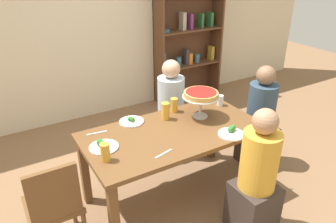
{
  "coord_description": "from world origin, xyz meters",
  "views": [
    {
      "loc": [
        -1.33,
        -2.14,
        2.17
      ],
      "look_at": [
        0.0,
        0.1,
        0.89
      ],
      "focal_mm": 34.6,
      "sensor_mm": 36.0,
      "label": 1
    }
  ],
  "objects": [
    {
      "name": "water_glass_clear_near",
      "position": [
        0.7,
        0.21,
        0.8
      ],
      "size": [
        0.07,
        0.07,
        0.11
      ],
      "primitive_type": "cylinder",
      "color": "white",
      "rests_on": "dining_table"
    },
    {
      "name": "beer_glass_amber_spare",
      "position": [
        0.21,
        0.33,
        0.81
      ],
      "size": [
        0.07,
        0.07,
        0.14
      ],
      "primitive_type": "cylinder",
      "color": "gold",
      "rests_on": "dining_table"
    },
    {
      "name": "deep_dish_pizza_stand",
      "position": [
        0.37,
        0.11,
        0.96
      ],
      "size": [
        0.36,
        0.36,
        0.26
      ],
      "color": "silver",
      "rests_on": "dining_table"
    },
    {
      "name": "cutlery_fork_far",
      "position": [
        -0.26,
        -0.27,
        0.74
      ],
      "size": [
        0.18,
        0.06,
        0.0
      ],
      "primitive_type": "cube",
      "rotation": [
        0.0,
        0.0,
        0.24
      ],
      "color": "silver",
      "rests_on": "dining_table"
    },
    {
      "name": "salad_plate_spare",
      "position": [
        -0.64,
        0.06,
        0.76
      ],
      "size": [
        0.24,
        0.24,
        0.07
      ],
      "color": "white",
      "rests_on": "dining_table"
    },
    {
      "name": "chair_head_west",
      "position": [
        -1.11,
        -0.11,
        0.49
      ],
      "size": [
        0.4,
        0.4,
        0.87
      ],
      "color": "brown",
      "rests_on": "ground_plane"
    },
    {
      "name": "diner_far_right",
      "position": [
        0.39,
        0.69,
        0.49
      ],
      "size": [
        0.34,
        0.34,
        1.15
      ],
      "rotation": [
        0.0,
        0.0,
        -1.57
      ],
      "color": "#382D28",
      "rests_on": "ground_plane"
    },
    {
      "name": "salad_plate_far_diner",
      "position": [
        0.4,
        -0.31,
        0.76
      ],
      "size": [
        0.23,
        0.23,
        0.07
      ],
      "color": "white",
      "rests_on": "dining_table"
    },
    {
      "name": "beer_glass_amber_tall",
      "position": [
        0.05,
        0.23,
        0.82
      ],
      "size": [
        0.08,
        0.08,
        0.17
      ],
      "primitive_type": "cylinder",
      "color": "gold",
      "rests_on": "dining_table"
    },
    {
      "name": "cutlery_knife_near",
      "position": [
        0.74,
        -0.29,
        0.74
      ],
      "size": [
        0.18,
        0.05,
        0.0
      ],
      "primitive_type": "cube",
      "rotation": [
        0.0,
        0.0,
        -0.17
      ],
      "color": "silver",
      "rests_on": "dining_table"
    },
    {
      "name": "bookshelf",
      "position": [
        1.5,
        2.02,
        1.17
      ],
      "size": [
        1.1,
        0.3,
        2.21
      ],
      "color": "brown",
      "rests_on": "ground_plane"
    },
    {
      "name": "diner_near_right",
      "position": [
        0.37,
        -0.69,
        0.49
      ],
      "size": [
        0.34,
        0.34,
        1.15
      ],
      "rotation": [
        0.0,
        0.0,
        1.57
      ],
      "color": "#382D28",
      "rests_on": "ground_plane"
    },
    {
      "name": "diner_head_east",
      "position": [
        1.12,
        0.03,
        0.49
      ],
      "size": [
        0.34,
        0.34,
        1.15
      ],
      "rotation": [
        0.0,
        0.0,
        3.14
      ],
      "color": "#382D28",
      "rests_on": "ground_plane"
    },
    {
      "name": "cutlery_fork_near",
      "position": [
        -0.6,
        0.31,
        0.74
      ],
      "size": [
        0.18,
        0.04,
        0.0
      ],
      "primitive_type": "cube",
      "rotation": [
        0.0,
        0.0,
        3.0
      ],
      "color": "silver",
      "rests_on": "dining_table"
    },
    {
      "name": "rear_partition",
      "position": [
        0.0,
        2.2,
        1.4
      ],
      "size": [
        8.0,
        0.12,
        2.8
      ],
      "primitive_type": "cube",
      "color": "beige",
      "rests_on": "ground_plane"
    },
    {
      "name": "ground_plane",
      "position": [
        0.0,
        0.0,
        0.0
      ],
      "size": [
        12.0,
        12.0,
        0.0
      ],
      "primitive_type": "plane",
      "color": "#846042"
    },
    {
      "name": "beer_glass_amber_short",
      "position": [
        -0.69,
        -0.13,
        0.81
      ],
      "size": [
        0.07,
        0.07,
        0.15
      ],
      "primitive_type": "cylinder",
      "color": "gold",
      "rests_on": "dining_table"
    },
    {
      "name": "dining_table",
      "position": [
        0.0,
        0.0,
        0.65
      ],
      "size": [
        1.61,
        0.84,
        0.74
      ],
      "color": "brown",
      "rests_on": "ground_plane"
    },
    {
      "name": "salad_plate_near_diner",
      "position": [
        -0.26,
        0.34,
        0.75
      ],
      "size": [
        0.23,
        0.23,
        0.06
      ],
      "color": "white",
      "rests_on": "dining_table"
    }
  ]
}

